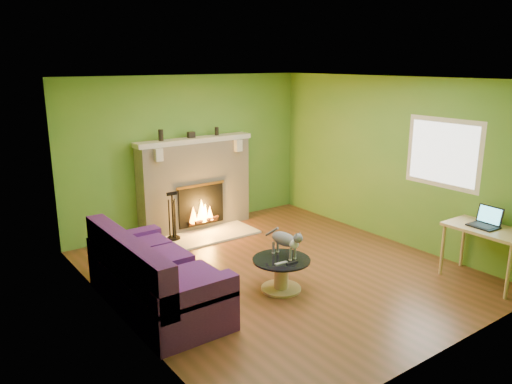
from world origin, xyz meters
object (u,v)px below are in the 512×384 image
at_px(coffee_table, 281,272).
at_px(cat, 284,242).
at_px(sofa, 152,279).
at_px(desk, 487,234).

bearing_deg(coffee_table, cat, 32.01).
xyz_separation_m(sofa, coffee_table, (1.51, -0.52, -0.12)).
distance_m(coffee_table, desk, 2.70).
bearing_deg(sofa, desk, -26.44).
distance_m(sofa, cat, 1.68).
bearing_deg(coffee_table, desk, -30.81).
bearing_deg(coffee_table, sofa, 160.87).
distance_m(sofa, desk, 4.26).
relative_size(coffee_table, desk, 0.73).
relative_size(sofa, desk, 2.07).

